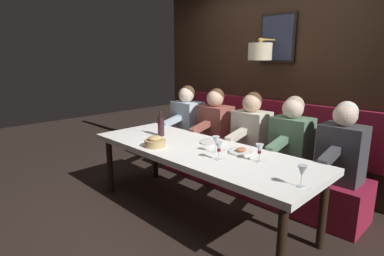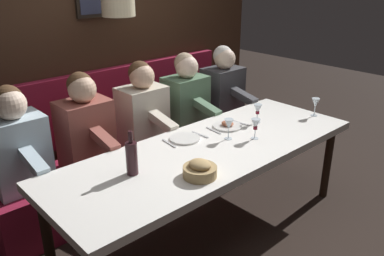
% 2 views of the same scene
% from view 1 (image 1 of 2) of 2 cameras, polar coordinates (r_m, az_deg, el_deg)
% --- Properties ---
extents(ground_plane, '(12.00, 12.00, 0.00)m').
position_cam_1_polar(ground_plane, '(3.43, 1.07, -15.66)').
color(ground_plane, black).
extents(dining_table, '(0.90, 2.52, 0.74)m').
position_cam_1_polar(dining_table, '(3.16, 1.13, -4.85)').
color(dining_table, white).
rests_on(dining_table, ground_plane).
extents(banquette_bench, '(0.52, 2.72, 0.45)m').
position_cam_1_polar(banquette_bench, '(3.96, 10.19, -8.17)').
color(banquette_bench, maroon).
rests_on(banquette_bench, ground_plane).
extents(back_wall_panel, '(0.59, 3.92, 2.90)m').
position_cam_1_polar(back_wall_panel, '(4.19, 15.42, 8.82)').
color(back_wall_panel, '#382316').
rests_on(back_wall_panel, ground_plane).
extents(diner_nearest, '(0.60, 0.40, 0.79)m').
position_cam_1_polar(diner_nearest, '(3.31, 25.90, -2.86)').
color(diner_nearest, '#3D3D42').
rests_on(diner_nearest, banquette_bench).
extents(diner_near, '(0.60, 0.40, 0.79)m').
position_cam_1_polar(diner_near, '(3.51, 17.82, -1.30)').
color(diner_near, '#567A5B').
rests_on(diner_near, banquette_bench).
extents(diner_middle, '(0.60, 0.40, 0.79)m').
position_cam_1_polar(diner_middle, '(3.77, 10.84, 0.08)').
color(diner_middle, beige).
rests_on(diner_middle, banquette_bench).
extents(diner_far, '(0.60, 0.40, 0.79)m').
position_cam_1_polar(diner_far, '(4.11, 4.30, 1.37)').
color(diner_far, '#934C42').
rests_on(diner_far, banquette_bench).
extents(diner_farthest, '(0.60, 0.40, 0.79)m').
position_cam_1_polar(diner_farthest, '(4.47, -0.95, 2.39)').
color(diner_farthest, silver).
rests_on(diner_farthest, banquette_bench).
extents(place_setting_0, '(0.24, 0.32, 0.05)m').
position_cam_1_polar(place_setting_0, '(3.03, 9.02, -4.26)').
color(place_setting_0, white).
rests_on(place_setting_0, dining_table).
extents(place_setting_1, '(0.24, 0.32, 0.01)m').
position_cam_1_polar(place_setting_1, '(3.33, 3.54, -2.65)').
color(place_setting_1, white).
rests_on(place_setting_1, dining_table).
extents(wine_glass_0, '(0.07, 0.07, 0.16)m').
position_cam_1_polar(wine_glass_0, '(2.98, 4.45, -2.40)').
color(wine_glass_0, silver).
rests_on(wine_glass_0, dining_table).
extents(wine_glass_1, '(0.07, 0.07, 0.16)m').
position_cam_1_polar(wine_glass_1, '(2.78, 12.32, -3.84)').
color(wine_glass_1, silver).
rests_on(wine_glass_1, dining_table).
extents(wine_glass_2, '(0.07, 0.07, 0.16)m').
position_cam_1_polar(wine_glass_2, '(2.35, 19.60, -7.55)').
color(wine_glass_2, silver).
rests_on(wine_glass_2, dining_table).
extents(wine_glass_3, '(0.07, 0.07, 0.16)m').
position_cam_1_polar(wine_glass_3, '(2.78, 4.98, -3.57)').
color(wine_glass_3, silver).
rests_on(wine_glass_3, dining_table).
extents(wine_bottle, '(0.08, 0.08, 0.30)m').
position_cam_1_polar(wine_bottle, '(3.62, -5.74, 0.37)').
color(wine_bottle, '#33191E').
rests_on(wine_bottle, dining_table).
extents(bread_bowl, '(0.22, 0.22, 0.12)m').
position_cam_1_polar(bread_bowl, '(3.22, -6.81, -2.55)').
color(bread_bowl, tan).
rests_on(bread_bowl, dining_table).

